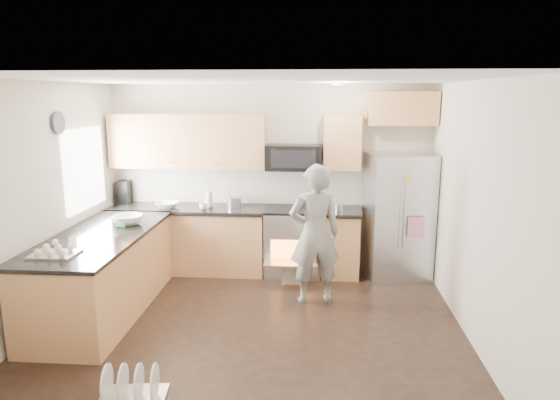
# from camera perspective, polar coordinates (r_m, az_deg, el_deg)

# --- Properties ---
(ground) EXTENTS (4.50, 4.50, 0.00)m
(ground) POSITION_cam_1_polar(r_m,az_deg,el_deg) (5.58, -3.18, -14.22)
(ground) COLOR black
(ground) RESTS_ON ground
(room_shell) EXTENTS (4.54, 4.04, 2.62)m
(room_shell) POSITION_cam_1_polar(r_m,az_deg,el_deg) (5.09, -3.78, 3.07)
(room_shell) COLOR beige
(room_shell) RESTS_ON ground
(back_cabinet_run) EXTENTS (4.45, 0.64, 2.50)m
(back_cabinet_run) POSITION_cam_1_polar(r_m,az_deg,el_deg) (6.99, -6.15, -0.46)
(back_cabinet_run) COLOR tan
(back_cabinet_run) RESTS_ON ground
(peninsula) EXTENTS (0.96, 2.36, 1.04)m
(peninsula) POSITION_cam_1_polar(r_m,az_deg,el_deg) (6.09, -19.62, -7.89)
(peninsula) COLOR tan
(peninsula) RESTS_ON ground
(stove_range) EXTENTS (0.76, 0.97, 1.79)m
(stove_range) POSITION_cam_1_polar(r_m,az_deg,el_deg) (6.89, 1.51, -3.02)
(stove_range) COLOR #B7B7BC
(stove_range) RESTS_ON ground
(refrigerator) EXTENTS (0.93, 0.78, 1.69)m
(refrigerator) POSITION_cam_1_polar(r_m,az_deg,el_deg) (6.94, 13.32, -1.81)
(refrigerator) COLOR #B7B7BC
(refrigerator) RESTS_ON ground
(person) EXTENTS (0.69, 0.53, 1.68)m
(person) POSITION_cam_1_polar(r_m,az_deg,el_deg) (5.91, 3.99, -3.95)
(person) COLOR gray
(person) RESTS_ON ground
(dish_rack) EXTENTS (0.58, 0.48, 0.33)m
(dish_rack) POSITION_cam_1_polar(r_m,az_deg,el_deg) (4.51, -16.61, -20.30)
(dish_rack) COLOR #B7B7BC
(dish_rack) RESTS_ON ground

